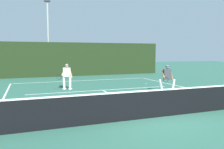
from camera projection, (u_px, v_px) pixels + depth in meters
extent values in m
plane|color=#306351|center=(156.00, 117.00, 8.12)|extent=(80.00, 80.00, 0.00)
cube|color=white|center=(83.00, 81.00, 18.57)|extent=(10.78, 0.10, 0.01)
cube|color=white|center=(102.00, 90.00, 13.90)|extent=(8.79, 0.10, 0.01)
cube|color=white|center=(121.00, 100.00, 11.10)|extent=(0.10, 6.40, 0.01)
cube|color=black|center=(157.00, 104.00, 8.07)|extent=(11.63, 0.02, 0.95)
cube|color=white|center=(157.00, 90.00, 8.02)|extent=(11.63, 0.03, 0.05)
cylinder|color=silver|center=(173.00, 86.00, 12.86)|extent=(0.28, 0.21, 0.81)
cylinder|color=silver|center=(161.00, 86.00, 12.80)|extent=(0.33, 0.22, 0.81)
ellipsoid|color=white|center=(173.00, 92.00, 12.89)|extent=(0.28, 0.18, 0.09)
ellipsoid|color=white|center=(161.00, 93.00, 12.84)|extent=(0.28, 0.18, 0.09)
cube|color=#2D3338|center=(167.00, 74.00, 12.76)|extent=(0.48, 0.42, 0.59)
cylinder|color=#9E704C|center=(171.00, 75.00, 12.78)|extent=(0.24, 0.15, 0.61)
cylinder|color=#9E704C|center=(163.00, 75.00, 12.75)|extent=(0.23, 0.52, 0.48)
sphere|color=#9E704C|center=(168.00, 67.00, 12.72)|extent=(0.21, 0.21, 0.21)
cylinder|color=#19478C|center=(168.00, 66.00, 12.72)|extent=(0.28, 0.28, 0.04)
cylinder|color=black|center=(164.00, 79.00, 12.52)|extent=(0.10, 0.26, 0.03)
torus|color=black|center=(166.00, 80.00, 12.18)|extent=(0.29, 0.10, 0.29)
cylinder|color=silver|center=(70.00, 83.00, 14.08)|extent=(0.21, 0.20, 0.80)
cylinder|color=silver|center=(64.00, 83.00, 14.13)|extent=(0.22, 0.21, 0.80)
ellipsoid|color=white|center=(70.00, 89.00, 14.12)|extent=(0.28, 0.22, 0.09)
ellipsoid|color=white|center=(64.00, 89.00, 14.16)|extent=(0.28, 0.22, 0.09)
cube|color=silver|center=(67.00, 72.00, 14.04)|extent=(0.47, 0.40, 0.57)
cylinder|color=tan|center=(70.00, 73.00, 14.01)|extent=(0.26, 0.19, 0.61)
cylinder|color=tan|center=(63.00, 73.00, 14.07)|extent=(0.34, 0.53, 0.44)
sphere|color=tan|center=(67.00, 66.00, 14.00)|extent=(0.21, 0.21, 0.21)
cylinder|color=#19478C|center=(67.00, 65.00, 14.00)|extent=(0.31, 0.31, 0.04)
cylinder|color=black|center=(61.00, 76.00, 13.85)|extent=(0.15, 0.25, 0.03)
torus|color=black|center=(59.00, 77.00, 13.51)|extent=(0.27, 0.16, 0.29)
sphere|color=#D1E033|center=(146.00, 83.00, 16.63)|extent=(0.07, 0.07, 0.07)
cube|color=black|center=(74.00, 59.00, 21.89)|extent=(17.83, 0.12, 3.21)
cylinder|color=#9EA39E|center=(48.00, 39.00, 21.96)|extent=(0.18, 0.18, 7.05)
cube|color=#333338|center=(47.00, 0.00, 21.60)|extent=(0.55, 0.44, 0.36)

